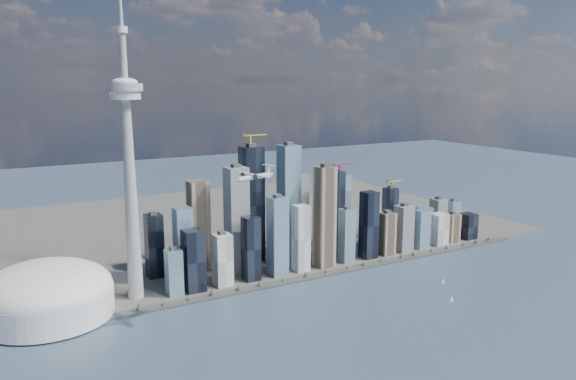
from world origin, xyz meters
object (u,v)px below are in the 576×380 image
needle_tower (129,162)px  sailboat_west (452,299)px  sailboat_east (443,281)px  airplane (255,176)px  dome_stadium (47,294)px

needle_tower → sailboat_west: (459.60, -273.19, -232.42)m
sailboat_east → airplane: bearing=-172.5°
dome_stadium → sailboat_east: dome_stadium is taller
sailboat_west → sailboat_east: sailboat_west is taller
dome_stadium → sailboat_west: (599.60, -263.19, -36.02)m
sailboat_west → needle_tower: bearing=159.2°
airplane → sailboat_east: size_ratio=7.44×
sailboat_west → airplane: bearing=176.2°
needle_tower → sailboat_east: 596.34m
dome_stadium → airplane: airplane is taller
dome_stadium → sailboat_west: size_ratio=18.76×
needle_tower → dome_stadium: (-140.00, -10.00, -196.40)m
dome_stadium → sailboat_east: size_ratio=20.03×
needle_tower → sailboat_east: bearing=-21.6°
sailboat_east → sailboat_west: bearing=-116.8°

